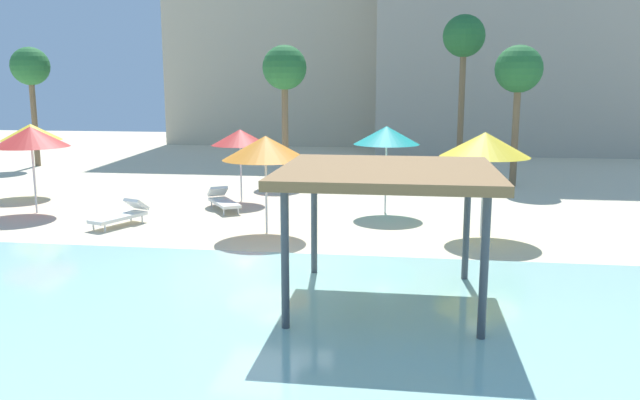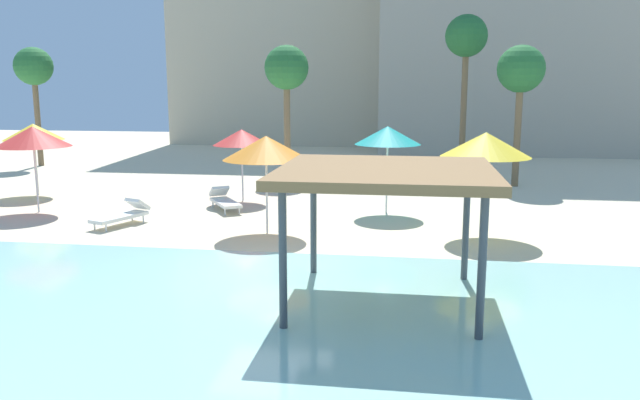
{
  "view_description": "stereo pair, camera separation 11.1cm",
  "coord_description": "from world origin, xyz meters",
  "px_view_note": "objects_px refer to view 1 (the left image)",
  "views": [
    {
      "loc": [
        2.95,
        -13.34,
        4.15
      ],
      "look_at": [
        0.77,
        2.0,
        1.3
      ],
      "focal_mm": 35.39,
      "sensor_mm": 36.0,
      "label": 1
    },
    {
      "loc": [
        3.06,
        -13.33,
        4.15
      ],
      "look_at": [
        0.77,
        2.0,
        1.3
      ],
      "focal_mm": 35.39,
      "sensor_mm": 36.0,
      "label": 2
    }
  ],
  "objects_px": {
    "shade_pavilion": "(387,177)",
    "beach_umbrella_teal_3": "(387,135)",
    "beach_umbrella_red_5": "(240,137)",
    "lounge_chair_2": "(122,214)",
    "beach_umbrella_yellow_4": "(485,145)",
    "beach_umbrella_yellow_2": "(31,132)",
    "beach_umbrella_red_1": "(31,137)",
    "beach_umbrella_orange_6": "(266,148)",
    "palm_tree_1": "(519,72)",
    "palm_tree_0": "(285,70)",
    "palm_tree_3": "(464,41)",
    "palm_tree_2": "(30,69)",
    "lounge_chair_0": "(223,200)"
  },
  "relations": [
    {
      "from": "shade_pavilion",
      "to": "palm_tree_2",
      "type": "relative_size",
      "value": 0.66
    },
    {
      "from": "shade_pavilion",
      "to": "lounge_chair_0",
      "type": "distance_m",
      "value": 10.4
    },
    {
      "from": "beach_umbrella_red_5",
      "to": "palm_tree_0",
      "type": "distance_m",
      "value": 5.88
    },
    {
      "from": "beach_umbrella_yellow_4",
      "to": "lounge_chair_0",
      "type": "relative_size",
      "value": 1.51
    },
    {
      "from": "palm_tree_2",
      "to": "palm_tree_0",
      "type": "bearing_deg",
      "value": -11.92
    },
    {
      "from": "beach_umbrella_yellow_4",
      "to": "palm_tree_1",
      "type": "xyz_separation_m",
      "value": [
        2.24,
        9.14,
        2.09
      ]
    },
    {
      "from": "beach_umbrella_orange_6",
      "to": "palm_tree_3",
      "type": "bearing_deg",
      "value": 64.07
    },
    {
      "from": "beach_umbrella_red_1",
      "to": "palm_tree_1",
      "type": "height_order",
      "value": "palm_tree_1"
    },
    {
      "from": "shade_pavilion",
      "to": "beach_umbrella_teal_3",
      "type": "xyz_separation_m",
      "value": [
        -0.34,
        8.68,
        0.08
      ]
    },
    {
      "from": "beach_umbrella_red_1",
      "to": "lounge_chair_2",
      "type": "relative_size",
      "value": 1.42
    },
    {
      "from": "lounge_chair_2",
      "to": "palm_tree_2",
      "type": "bearing_deg",
      "value": -118.23
    },
    {
      "from": "beach_umbrella_red_5",
      "to": "beach_umbrella_yellow_2",
      "type": "bearing_deg",
      "value": 179.54
    },
    {
      "from": "beach_umbrella_orange_6",
      "to": "lounge_chair_2",
      "type": "bearing_deg",
      "value": 175.14
    },
    {
      "from": "lounge_chair_0",
      "to": "palm_tree_2",
      "type": "bearing_deg",
      "value": -161.14
    },
    {
      "from": "lounge_chair_2",
      "to": "beach_umbrella_yellow_4",
      "type": "bearing_deg",
      "value": 112.47
    },
    {
      "from": "beach_umbrella_teal_3",
      "to": "lounge_chair_2",
      "type": "xyz_separation_m",
      "value": [
        -7.7,
        -2.97,
        -2.2
      ]
    },
    {
      "from": "beach_umbrella_teal_3",
      "to": "shade_pavilion",
      "type": "bearing_deg",
      "value": -87.74
    },
    {
      "from": "beach_umbrella_teal_3",
      "to": "beach_umbrella_red_5",
      "type": "relative_size",
      "value": 1.1
    },
    {
      "from": "beach_umbrella_red_5",
      "to": "lounge_chair_2",
      "type": "distance_m",
      "value": 5.39
    },
    {
      "from": "palm_tree_1",
      "to": "palm_tree_3",
      "type": "xyz_separation_m",
      "value": [
        -1.95,
        3.23,
        1.45
      ]
    },
    {
      "from": "beach_umbrella_yellow_4",
      "to": "beach_umbrella_teal_3",
      "type": "bearing_deg",
      "value": 134.26
    },
    {
      "from": "shade_pavilion",
      "to": "palm_tree_1",
      "type": "bearing_deg",
      "value": 72.71
    },
    {
      "from": "palm_tree_3",
      "to": "beach_umbrella_red_1",
      "type": "bearing_deg",
      "value": -142.29
    },
    {
      "from": "beach_umbrella_red_1",
      "to": "palm_tree_1",
      "type": "bearing_deg",
      "value": 25.79
    },
    {
      "from": "palm_tree_0",
      "to": "palm_tree_3",
      "type": "height_order",
      "value": "palm_tree_3"
    },
    {
      "from": "beach_umbrella_yellow_2",
      "to": "lounge_chair_2",
      "type": "distance_m",
      "value": 7.41
    },
    {
      "from": "palm_tree_1",
      "to": "palm_tree_2",
      "type": "xyz_separation_m",
      "value": [
        -23.24,
        3.28,
        0.28
      ]
    },
    {
      "from": "palm_tree_2",
      "to": "lounge_chair_2",
      "type": "bearing_deg",
      "value": -49.99
    },
    {
      "from": "beach_umbrella_yellow_2",
      "to": "beach_umbrella_red_1",
      "type": "bearing_deg",
      "value": -57.57
    },
    {
      "from": "beach_umbrella_yellow_2",
      "to": "lounge_chair_0",
      "type": "bearing_deg",
      "value": -12.44
    },
    {
      "from": "beach_umbrella_red_5",
      "to": "palm_tree_2",
      "type": "distance_m",
      "value": 15.59
    },
    {
      "from": "beach_umbrella_yellow_2",
      "to": "palm_tree_2",
      "type": "bearing_deg",
      "value": 121.41
    },
    {
      "from": "beach_umbrella_orange_6",
      "to": "palm_tree_1",
      "type": "height_order",
      "value": "palm_tree_1"
    },
    {
      "from": "palm_tree_0",
      "to": "shade_pavilion",
      "type": "bearing_deg",
      "value": -72.03
    },
    {
      "from": "beach_umbrella_orange_6",
      "to": "palm_tree_2",
      "type": "distance_m",
      "value": 19.98
    },
    {
      "from": "beach_umbrella_red_1",
      "to": "palm_tree_3",
      "type": "bearing_deg",
      "value": 37.71
    },
    {
      "from": "palm_tree_1",
      "to": "beach_umbrella_red_1",
      "type": "bearing_deg",
      "value": -154.21
    },
    {
      "from": "palm_tree_2",
      "to": "palm_tree_3",
      "type": "distance_m",
      "value": 21.32
    },
    {
      "from": "shade_pavilion",
      "to": "beach_umbrella_teal_3",
      "type": "distance_m",
      "value": 8.68
    },
    {
      "from": "shade_pavilion",
      "to": "palm_tree_1",
      "type": "height_order",
      "value": "palm_tree_1"
    },
    {
      "from": "palm_tree_1",
      "to": "shade_pavilion",
      "type": "bearing_deg",
      "value": -107.29
    },
    {
      "from": "beach_umbrella_red_1",
      "to": "beach_umbrella_yellow_2",
      "type": "relative_size",
      "value": 1.04
    },
    {
      "from": "beach_umbrella_red_5",
      "to": "lounge_chair_2",
      "type": "height_order",
      "value": "beach_umbrella_red_5"
    },
    {
      "from": "palm_tree_0",
      "to": "palm_tree_1",
      "type": "relative_size",
      "value": 1.02
    },
    {
      "from": "beach_umbrella_teal_3",
      "to": "lounge_chair_0",
      "type": "bearing_deg",
      "value": -177.07
    },
    {
      "from": "lounge_chair_2",
      "to": "palm_tree_1",
      "type": "bearing_deg",
      "value": 147.86
    },
    {
      "from": "lounge_chair_2",
      "to": "palm_tree_2",
      "type": "relative_size",
      "value": 0.33
    },
    {
      "from": "beach_umbrella_red_1",
      "to": "beach_umbrella_yellow_2",
      "type": "bearing_deg",
      "value": 122.43
    },
    {
      "from": "beach_umbrella_yellow_2",
      "to": "lounge_chair_2",
      "type": "bearing_deg",
      "value": -38.44
    },
    {
      "from": "beach_umbrella_red_1",
      "to": "beach_umbrella_yellow_2",
      "type": "xyz_separation_m",
      "value": [
        -1.94,
        3.05,
        -0.09
      ]
    }
  ]
}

